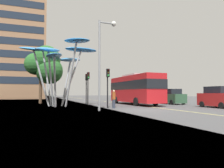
{
  "coord_description": "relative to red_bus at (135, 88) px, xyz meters",
  "views": [
    {
      "loc": [
        -8.88,
        -15.9,
        1.43
      ],
      "look_at": [
        -0.76,
        6.84,
        2.5
      ],
      "focal_mm": 33.53,
      "sensor_mm": 36.0,
      "label": 1
    }
  ],
  "objects": [
    {
      "name": "car_parked_far",
      "position": [
        5.38,
        6.26,
        -1.03
      ],
      "size": [
        1.9,
        3.92,
        2.23
      ],
      "color": "maroon",
      "rests_on": "ground"
    },
    {
      "name": "leaf_sculpture",
      "position": [
        -9.46,
        -0.17,
        3.64
      ],
      "size": [
        9.02,
        8.77,
        7.24
      ],
      "color": "#9EA0A5",
      "rests_on": "ground"
    },
    {
      "name": "tree_pavement_near",
      "position": [
        -10.58,
        7.35,
        3.45
      ],
      "size": [
        5.34,
        4.19,
        8.31
      ],
      "color": "brown",
      "rests_on": "ground"
    },
    {
      "name": "traffic_light_kerb_near",
      "position": [
        -5.26,
        -5.03,
        0.65
      ],
      "size": [
        0.28,
        0.42,
        3.78
      ],
      "color": "black",
      "rests_on": "ground"
    },
    {
      "name": "car_parked_mid",
      "position": [
        5.09,
        -0.63,
        -1.14
      ],
      "size": [
        1.97,
        3.97,
        1.99
      ],
      "color": "#2D5138",
      "rests_on": "ground"
    },
    {
      "name": "traffic_light_kerb_far",
      "position": [
        -5.86,
        0.67,
        0.78
      ],
      "size": [
        0.28,
        0.42,
        3.96
      ],
      "color": "black",
      "rests_on": "ground"
    },
    {
      "name": "ground",
      "position": [
        -3.4,
        -8.06,
        -2.13
      ],
      "size": [
        120.0,
        240.0,
        0.1
      ],
      "color": "#4C4C4F"
    },
    {
      "name": "street_lamp",
      "position": [
        -6.51,
        -7.58,
        2.72
      ],
      "size": [
        1.57,
        0.44,
        7.53
      ],
      "color": "gray",
      "rests_on": "ground"
    },
    {
      "name": "backdrop_building",
      "position": [
        -18.82,
        36.84,
        10.42
      ],
      "size": [
        18.2,
        13.16,
        24.99
      ],
      "color": "#936B4C",
      "rests_on": "ground"
    },
    {
      "name": "red_bus",
      "position": [
        0.0,
        0.0,
        0.0
      ],
      "size": [
        2.93,
        10.42,
        3.81
      ],
      "color": "red",
      "rests_on": "ground"
    },
    {
      "name": "car_parked_near",
      "position": [
        5.34,
        -7.97,
        -1.09
      ],
      "size": [
        2.06,
        3.9,
        2.11
      ],
      "color": "maroon",
      "rests_on": "ground"
    },
    {
      "name": "traffic_light_island_mid",
      "position": [
        -5.65,
        2.53,
        0.75
      ],
      "size": [
        0.28,
        0.42,
        3.92
      ],
      "color": "black",
      "rests_on": "ground"
    },
    {
      "name": "pedestrian",
      "position": [
        -4.77,
        -5.33,
        -1.2
      ],
      "size": [
        0.34,
        0.34,
        1.75
      ],
      "color": "#2D3342",
      "rests_on": "ground"
    },
    {
      "name": "car_side_street",
      "position": [
        4.97,
        12.87,
        -1.1
      ],
      "size": [
        1.95,
        3.95,
        2.1
      ],
      "color": "maroon",
      "rests_on": "ground"
    }
  ]
}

